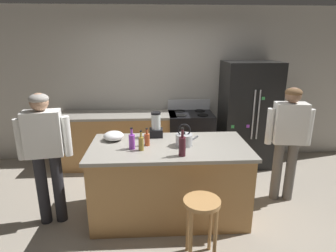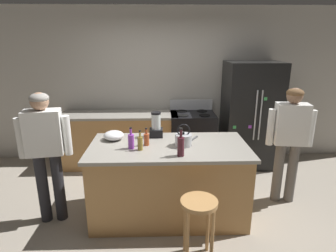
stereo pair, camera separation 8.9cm
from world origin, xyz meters
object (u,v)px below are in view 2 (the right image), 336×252
at_px(person_by_sink_right, 290,135).
at_px(bar_stool, 199,214).
at_px(person_by_island_left, 45,146).
at_px(refrigerator, 250,115).
at_px(stove_range, 192,138).
at_px(bottle_wine, 181,146).
at_px(mixing_bowl, 114,135).
at_px(kitchen_island, 169,180).
at_px(bottle_cooking_sauce, 146,139).
at_px(blender_appliance, 156,126).
at_px(tea_kettle, 184,139).
at_px(bottle_vinegar, 140,143).
at_px(bottle_soda, 131,141).

xyz_separation_m(person_by_sink_right, bar_stool, (-1.32, -1.07, -0.43)).
bearing_deg(person_by_island_left, refrigerator, 28.68).
relative_size(stove_range, bar_stool, 1.66).
xyz_separation_m(bottle_wine, mixing_bowl, (-0.80, 0.55, -0.06)).
bearing_deg(stove_range, bar_stool, -94.87).
height_order(kitchen_island, bottle_cooking_sauce, bottle_cooking_sauce).
relative_size(bar_stool, bottle_cooking_sauce, 3.10).
xyz_separation_m(bottle_cooking_sauce, mixing_bowl, (-0.42, 0.21, -0.02)).
bearing_deg(bar_stool, mixing_bowl, 132.92).
distance_m(kitchen_island, refrigerator, 2.13).
xyz_separation_m(blender_appliance, bottle_cooking_sauce, (-0.11, -0.33, -0.06)).
xyz_separation_m(bottle_wine, tea_kettle, (0.06, 0.31, -0.04)).
height_order(person_by_island_left, bottle_wine, person_by_island_left).
bearing_deg(bottle_cooking_sauce, bar_stool, -56.90).
bearing_deg(tea_kettle, kitchen_island, 176.55).
relative_size(person_by_island_left, bar_stool, 2.37).
height_order(person_by_island_left, bottle_cooking_sauce, person_by_island_left).
distance_m(kitchen_island, person_by_island_left, 1.51).
bearing_deg(bottle_vinegar, bottle_wine, -22.47).
relative_size(person_by_island_left, bottle_vinegar, 6.74).
height_order(kitchen_island, tea_kettle, tea_kettle).
bearing_deg(mixing_bowl, bottle_soda, -51.31).
xyz_separation_m(bar_stool, blender_appliance, (-0.42, 1.14, 0.55)).
bearing_deg(person_by_sink_right, mixing_bowl, -178.67).
xyz_separation_m(refrigerator, blender_appliance, (-1.61, -1.16, 0.17)).
relative_size(blender_appliance, bottle_wine, 1.02).
distance_m(refrigerator, stove_range, 1.08).
distance_m(person_by_island_left, bottle_vinegar, 1.10).
distance_m(person_by_sink_right, bottle_cooking_sauce, 1.87).
bearing_deg(bar_stool, bottle_wine, 107.07).
bearing_deg(person_by_island_left, bottle_wine, -9.17).
relative_size(refrigerator, bottle_soda, 7.03).
xyz_separation_m(bottle_vinegar, bottle_wine, (0.45, -0.18, 0.03)).
bearing_deg(stove_range, mixing_bowl, -131.40).
bearing_deg(blender_appliance, bottle_wine, -67.71).
distance_m(kitchen_island, bottle_vinegar, 0.66).
bearing_deg(bottle_wine, stove_range, 79.45).
bearing_deg(person_by_sink_right, bottle_soda, -169.81).
height_order(stove_range, bottle_soda, bottle_soda).
relative_size(person_by_sink_right, tea_kettle, 5.69).
distance_m(kitchen_island, bottle_cooking_sauce, 0.60).
xyz_separation_m(refrigerator, tea_kettle, (-1.28, -1.51, 0.11)).
height_order(person_by_sink_right, bar_stool, person_by_sink_right).
height_order(refrigerator, person_by_sink_right, refrigerator).
distance_m(stove_range, person_by_island_left, 2.52).
distance_m(person_by_island_left, bottle_soda, 0.99).
distance_m(person_by_sink_right, blender_appliance, 1.74).
xyz_separation_m(bottle_vinegar, mixing_bowl, (-0.36, 0.36, -0.03)).
bearing_deg(bottle_cooking_sauce, blender_appliance, 71.01).
bearing_deg(stove_range, refrigerator, -1.42).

